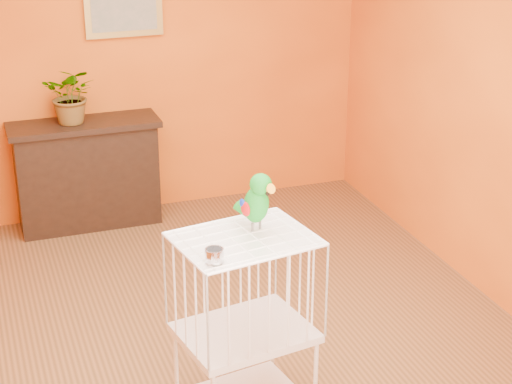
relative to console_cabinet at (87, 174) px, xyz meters
name	(u,v)px	position (x,y,z in m)	size (l,w,h in m)	color
ground	(208,339)	(0.41, -2.04, -0.44)	(4.50, 4.50, 0.00)	brown
room_shell	(202,100)	(0.41, -2.04, 1.14)	(4.50, 4.50, 4.50)	orange
console_cabinet	(87,174)	(0.00, 0.00, 0.00)	(1.19, 0.43, 0.88)	black
potted_plant	(72,101)	(-0.07, 0.00, 0.62)	(0.41, 0.46, 0.36)	#26722D
framed_picture	(123,5)	(0.41, 0.18, 1.31)	(0.62, 0.04, 0.50)	#A88A3C
birdcage	(245,324)	(0.40, -2.80, 0.11)	(0.76, 0.63, 1.06)	white
feed_cup	(214,255)	(0.18, -3.01, 0.65)	(0.09, 0.09, 0.06)	silver
parrot	(256,201)	(0.49, -2.72, 0.78)	(0.18, 0.29, 0.33)	#59544C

